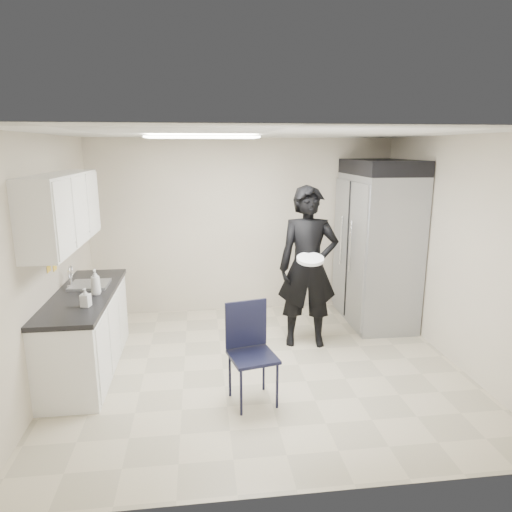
{
  "coord_description": "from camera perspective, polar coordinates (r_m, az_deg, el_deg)",
  "views": [
    {
      "loc": [
        -0.66,
        -4.77,
        2.46
      ],
      "look_at": [
        -0.03,
        0.2,
        1.27
      ],
      "focal_mm": 32.0,
      "sensor_mm": 36.0,
      "label": 1
    }
  ],
  "objects": [
    {
      "name": "floor",
      "position": [
        5.4,
        0.63,
        -13.68
      ],
      "size": [
        4.5,
        4.5,
        0.0
      ],
      "primitive_type": "plane",
      "color": "#BDB194",
      "rests_on": "ground"
    },
    {
      "name": "ceiling",
      "position": [
        4.81,
        0.71,
        15.07
      ],
      "size": [
        4.5,
        4.5,
        0.0
      ],
      "primitive_type": "plane",
      "rotation": [
        3.14,
        0.0,
        0.0
      ],
      "color": "silver",
      "rests_on": "back_wall"
    },
    {
      "name": "back_wall",
      "position": [
        6.9,
        -1.59,
        3.72
      ],
      "size": [
        4.5,
        0.0,
        4.5
      ],
      "primitive_type": "plane",
      "rotation": [
        1.57,
        0.0,
        0.0
      ],
      "color": "beige",
      "rests_on": "floor"
    },
    {
      "name": "left_wall",
      "position": [
        5.16,
        -24.94,
        -0.87
      ],
      "size": [
        0.0,
        4.0,
        4.0
      ],
      "primitive_type": "plane",
      "rotation": [
        1.57,
        0.0,
        1.57
      ],
      "color": "beige",
      "rests_on": "floor"
    },
    {
      "name": "right_wall",
      "position": [
        5.7,
        23.68,
        0.52
      ],
      "size": [
        0.0,
        4.0,
        4.0
      ],
      "primitive_type": "plane",
      "rotation": [
        1.57,
        0.0,
        -1.57
      ],
      "color": "beige",
      "rests_on": "floor"
    },
    {
      "name": "ceiling_panel",
      "position": [
        5.17,
        -6.74,
        14.53
      ],
      "size": [
        1.2,
        0.6,
        0.02
      ],
      "primitive_type": "cube",
      "color": "white",
      "rests_on": "ceiling"
    },
    {
      "name": "lower_counter",
      "position": [
        5.52,
        -20.43,
        -9.07
      ],
      "size": [
        0.6,
        1.9,
        0.86
      ],
      "primitive_type": "cube",
      "color": "silver",
      "rests_on": "floor"
    },
    {
      "name": "countertop",
      "position": [
        5.37,
        -20.82,
        -4.57
      ],
      "size": [
        0.64,
        1.95,
        0.05
      ],
      "primitive_type": "cube",
      "color": "black",
      "rests_on": "lower_counter"
    },
    {
      "name": "sink",
      "position": [
        5.6,
        -20.03,
        -3.93
      ],
      "size": [
        0.42,
        0.4,
        0.14
      ],
      "primitive_type": "cube",
      "color": "gray",
      "rests_on": "countertop"
    },
    {
      "name": "faucet",
      "position": [
        5.61,
        -22.14,
        -2.49
      ],
      "size": [
        0.02,
        0.02,
        0.24
      ],
      "primitive_type": "cylinder",
      "color": "silver",
      "rests_on": "countertop"
    },
    {
      "name": "upper_cabinets",
      "position": [
        5.2,
        -23.02,
        5.33
      ],
      "size": [
        0.35,
        1.8,
        0.75
      ],
      "primitive_type": "cube",
      "color": "silver",
      "rests_on": "left_wall"
    },
    {
      "name": "towel_dispenser",
      "position": [
        6.35,
        -20.68,
        4.94
      ],
      "size": [
        0.22,
        0.3,
        0.35
      ],
      "primitive_type": "cube",
      "color": "black",
      "rests_on": "left_wall"
    },
    {
      "name": "notice_sticker_left",
      "position": [
        5.27,
        -24.48,
        -1.45
      ],
      "size": [
        0.0,
        0.12,
        0.07
      ],
      "primitive_type": "cube",
      "color": "yellow",
      "rests_on": "left_wall"
    },
    {
      "name": "notice_sticker_right",
      "position": [
        5.46,
        -23.83,
        -1.32
      ],
      "size": [
        0.0,
        0.12,
        0.07
      ],
      "primitive_type": "cube",
      "color": "yellow",
      "rests_on": "left_wall"
    },
    {
      "name": "commercial_fridge",
      "position": [
        6.68,
        14.87,
        0.77
      ],
      "size": [
        0.8,
        1.35,
        2.1
      ],
      "primitive_type": "cube",
      "color": "gray",
      "rests_on": "floor"
    },
    {
      "name": "fridge_compressor",
      "position": [
        6.54,
        15.48,
        10.65
      ],
      "size": [
        0.8,
        1.35,
        0.2
      ],
      "primitive_type": "cube",
      "color": "black",
      "rests_on": "commercial_fridge"
    },
    {
      "name": "folding_chair",
      "position": [
        4.53,
        -0.39,
        -12.51
      ],
      "size": [
        0.51,
        0.51,
        0.96
      ],
      "primitive_type": "cube",
      "rotation": [
        0.0,
        0.0,
        0.22
      ],
      "color": "black",
      "rests_on": "floor"
    },
    {
      "name": "man_tuxedo",
      "position": [
        5.7,
        6.51,
        -1.44
      ],
      "size": [
        0.8,
        0.59,
        2.02
      ],
      "primitive_type": "imported",
      "rotation": [
        0.0,
        0.0,
        -0.14
      ],
      "color": "black",
      "rests_on": "floor"
    },
    {
      "name": "bucket_lid",
      "position": [
        5.41,
        6.8,
        -0.4
      ],
      "size": [
        0.36,
        0.36,
        0.04
      ],
      "primitive_type": "cylinder",
      "rotation": [
        0.0,
        0.0,
        -0.14
      ],
      "color": "silver",
      "rests_on": "man_tuxedo"
    },
    {
      "name": "soap_bottle_a",
      "position": [
        5.22,
        -19.43,
        -3.07
      ],
      "size": [
        0.11,
        0.11,
        0.28
      ],
      "primitive_type": "imported",
      "rotation": [
        0.0,
        0.0,
        -0.02
      ],
      "color": "white",
      "rests_on": "countertop"
    },
    {
      "name": "soap_bottle_b",
      "position": [
        4.87,
        -20.55,
        -4.86
      ],
      "size": [
        0.11,
        0.11,
        0.19
      ],
      "primitive_type": "imported",
      "rotation": [
        0.0,
        0.0,
        -0.26
      ],
      "color": "#A2A1AD",
      "rests_on": "countertop"
    }
  ]
}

